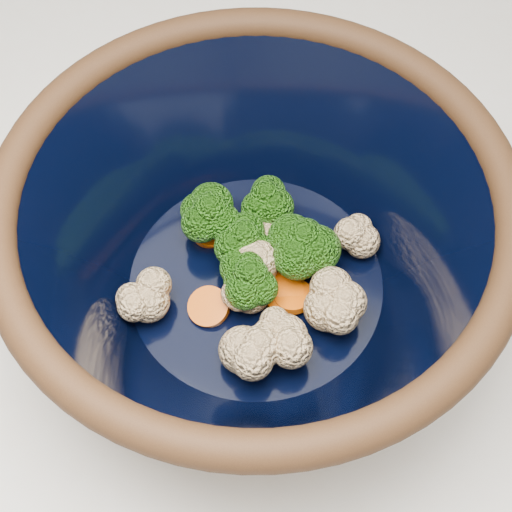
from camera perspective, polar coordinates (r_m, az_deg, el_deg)
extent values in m
cylinder|color=black|center=(0.55, 0.00, -3.35)|extent=(0.20, 0.20, 0.01)
torus|color=black|center=(0.44, 0.00, 4.66)|extent=(0.33, 0.33, 0.02)
cylinder|color=black|center=(0.53, 0.00, -2.08)|extent=(0.19, 0.19, 0.00)
cylinder|color=#608442|center=(0.54, -3.80, 2.27)|extent=(0.01, 0.01, 0.02)
ellipsoid|color=#2B6F15|center=(0.52, -3.94, 3.58)|extent=(0.04, 0.04, 0.03)
cylinder|color=#608442|center=(0.52, 3.66, -0.30)|extent=(0.01, 0.01, 0.02)
ellipsoid|color=#2B6F15|center=(0.50, 3.82, 1.21)|extent=(0.04, 0.04, 0.04)
cylinder|color=#608442|center=(0.51, -0.41, -2.91)|extent=(0.01, 0.01, 0.02)
ellipsoid|color=#2B6F15|center=(0.49, -0.43, -1.65)|extent=(0.04, 0.04, 0.03)
cylinder|color=#608442|center=(0.55, 0.79, 3.39)|extent=(0.01, 0.01, 0.02)
ellipsoid|color=#2B6F15|center=(0.53, 0.82, 4.71)|extent=(0.04, 0.04, 0.03)
cylinder|color=#608442|center=(0.53, -0.97, 0.19)|extent=(0.01, 0.01, 0.02)
ellipsoid|color=#2B6F15|center=(0.51, -1.01, 1.48)|extent=(0.04, 0.04, 0.03)
cylinder|color=#608442|center=(0.51, -0.49, -2.17)|extent=(0.01, 0.01, 0.02)
ellipsoid|color=#2B6F15|center=(0.50, -0.51, -1.01)|extent=(0.04, 0.04, 0.03)
cylinder|color=#608442|center=(0.54, -3.50, 2.11)|extent=(0.01, 0.01, 0.02)
ellipsoid|color=#2B6F15|center=(0.52, -3.64, 3.58)|extent=(0.04, 0.04, 0.04)
sphere|color=beige|center=(0.53, 8.49, 1.21)|extent=(0.03, 0.03, 0.03)
sphere|color=beige|center=(0.50, -8.62, -3.60)|extent=(0.03, 0.03, 0.03)
sphere|color=beige|center=(0.50, 5.72, -4.17)|extent=(0.03, 0.03, 0.03)
sphere|color=beige|center=(0.49, 2.30, -6.49)|extent=(0.03, 0.03, 0.03)
sphere|color=beige|center=(0.50, -0.45, -3.08)|extent=(0.03, 0.03, 0.03)
sphere|color=beige|center=(0.48, -1.05, -7.53)|extent=(0.03, 0.03, 0.03)
sphere|color=beige|center=(0.52, 1.13, 0.80)|extent=(0.03, 0.03, 0.03)
sphere|color=beige|center=(0.51, 0.03, -0.89)|extent=(0.03, 0.03, 0.03)
sphere|color=beige|center=(0.52, -0.67, 0.05)|extent=(0.03, 0.03, 0.03)
cylinder|color=#E05E09|center=(0.54, -3.68, 2.13)|extent=(0.03, 0.03, 0.01)
cylinder|color=#E05E09|center=(0.52, 0.30, -0.99)|extent=(0.02, 0.02, 0.01)
cylinder|color=#E05E09|center=(0.54, -1.37, 1.83)|extent=(0.03, 0.03, 0.01)
cylinder|color=#E05E09|center=(0.51, 2.99, -3.23)|extent=(0.03, 0.03, 0.01)
cylinder|color=#E05E09|center=(0.51, 2.15, -2.93)|extent=(0.03, 0.03, 0.01)
cylinder|color=#E05E09|center=(0.51, -3.81, -4.07)|extent=(0.03, 0.03, 0.01)
cylinder|color=#E05E09|center=(0.54, -1.96, 2.04)|extent=(0.03, 0.03, 0.01)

